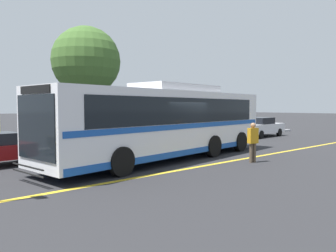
{
  "coord_description": "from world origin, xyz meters",
  "views": [
    {
      "loc": [
        -9.58,
        -10.5,
        2.31
      ],
      "look_at": [
        -0.06,
        0.28,
        1.47
      ],
      "focal_mm": 35.0,
      "sensor_mm": 36.0,
      "label": 1
    }
  ],
  "objects_px": {
    "transit_bus": "(168,121)",
    "parked_car_3": "(201,133)",
    "pedestrian_0": "(253,140)",
    "parked_car_2": "(123,137)",
    "parked_car_4": "(260,127)",
    "tree_0": "(86,61)"
  },
  "relations": [
    {
      "from": "parked_car_3",
      "to": "pedestrian_0",
      "type": "bearing_deg",
      "value": -30.76
    },
    {
      "from": "parked_car_2",
      "to": "pedestrian_0",
      "type": "bearing_deg",
      "value": 16.44
    },
    {
      "from": "parked_car_2",
      "to": "tree_0",
      "type": "distance_m",
      "value": 8.02
    },
    {
      "from": "transit_bus",
      "to": "tree_0",
      "type": "bearing_deg",
      "value": -14.95
    },
    {
      "from": "parked_car_3",
      "to": "parked_car_4",
      "type": "xyz_separation_m",
      "value": [
        6.94,
        0.25,
        0.08
      ]
    },
    {
      "from": "transit_bus",
      "to": "parked_car_3",
      "type": "xyz_separation_m",
      "value": [
        5.6,
        3.19,
        -1.03
      ]
    },
    {
      "from": "transit_bus",
      "to": "parked_car_4",
      "type": "bearing_deg",
      "value": -82.45
    },
    {
      "from": "transit_bus",
      "to": "pedestrian_0",
      "type": "xyz_separation_m",
      "value": [
        2.03,
        -3.01,
        -0.76
      ]
    },
    {
      "from": "parked_car_2",
      "to": "parked_car_3",
      "type": "height_order",
      "value": "parked_car_2"
    },
    {
      "from": "transit_bus",
      "to": "pedestrian_0",
      "type": "bearing_deg",
      "value": -153.83
    },
    {
      "from": "transit_bus",
      "to": "parked_car_2",
      "type": "distance_m",
      "value": 3.68
    },
    {
      "from": "pedestrian_0",
      "to": "parked_car_3",
      "type": "bearing_deg",
      "value": -104.49
    },
    {
      "from": "parked_car_2",
      "to": "parked_car_3",
      "type": "distance_m",
      "value": 5.65
    },
    {
      "from": "parked_car_4",
      "to": "tree_0",
      "type": "relative_size",
      "value": 0.61
    },
    {
      "from": "transit_bus",
      "to": "parked_car_4",
      "type": "height_order",
      "value": "transit_bus"
    },
    {
      "from": "parked_car_3",
      "to": "tree_0",
      "type": "relative_size",
      "value": 0.55
    },
    {
      "from": "transit_bus",
      "to": "parked_car_4",
      "type": "distance_m",
      "value": 13.04
    },
    {
      "from": "parked_car_3",
      "to": "parked_car_4",
      "type": "distance_m",
      "value": 6.94
    },
    {
      "from": "parked_car_2",
      "to": "parked_car_4",
      "type": "bearing_deg",
      "value": 88.53
    },
    {
      "from": "transit_bus",
      "to": "parked_car_3",
      "type": "bearing_deg",
      "value": -68.16
    },
    {
      "from": "transit_bus",
      "to": "parked_car_4",
      "type": "xyz_separation_m",
      "value": [
        12.54,
        3.44,
        -0.95
      ]
    },
    {
      "from": "pedestrian_0",
      "to": "parked_car_4",
      "type": "bearing_deg",
      "value": -132.96
    }
  ]
}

